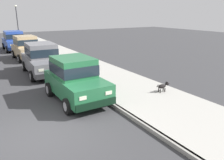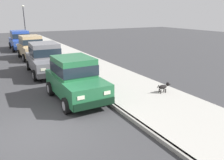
% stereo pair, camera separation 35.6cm
% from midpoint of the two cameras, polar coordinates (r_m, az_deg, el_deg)
% --- Properties ---
extents(ground_plane, '(80.00, 80.00, 0.00)m').
position_cam_midpoint_polar(ground_plane, '(7.86, -17.40, -12.53)').
color(ground_plane, '#38383A').
extents(curb, '(0.16, 64.00, 0.14)m').
position_cam_midpoint_polar(curb, '(8.88, 3.29, -7.69)').
color(curb, gray).
rests_on(curb, ground).
extents(sidewalk, '(3.60, 64.00, 0.14)m').
position_cam_midpoint_polar(sidewalk, '(9.89, 12.20, -5.43)').
color(sidewalk, '#A8A59E').
rests_on(sidewalk, ground).
extents(car_green_hatchback, '(1.99, 3.82, 1.88)m').
position_cam_midpoint_polar(car_green_hatchback, '(9.97, -8.30, 0.48)').
color(car_green_hatchback, '#23663D').
rests_on(car_green_hatchback, ground).
extents(car_grey_sedan, '(2.15, 4.66, 1.92)m').
position_cam_midpoint_polar(car_grey_sedan, '(14.74, -15.90, 5.37)').
color(car_grey_sedan, slate).
rests_on(car_grey_sedan, ground).
extents(car_tan_hatchback, '(2.06, 3.86, 1.88)m').
position_cam_midpoint_polar(car_tan_hatchback, '(20.08, -19.24, 7.97)').
color(car_tan_hatchback, tan).
rests_on(car_tan_hatchback, ground).
extents(car_blue_sedan, '(2.05, 4.61, 1.92)m').
position_cam_midpoint_polar(car_blue_sedan, '(25.37, -21.81, 9.39)').
color(car_blue_sedan, '#28479E').
rests_on(car_blue_sedan, ground).
extents(dog_black, '(0.76, 0.23, 0.49)m').
position_cam_midpoint_polar(dog_black, '(10.78, 13.91, -1.63)').
color(dog_black, black).
rests_on(dog_black, sidewalk).
extents(street_lamp, '(0.36, 0.36, 4.42)m').
position_cam_midpoint_polar(street_lamp, '(31.31, -21.02, 14.22)').
color(street_lamp, '#2D2D33').
rests_on(street_lamp, sidewalk).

